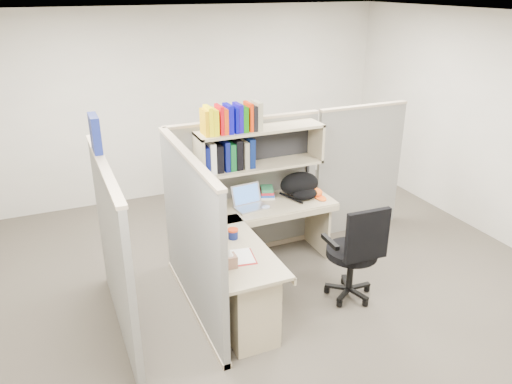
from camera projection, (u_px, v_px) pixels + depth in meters
name	position (u px, v px, depth m)	size (l,w,h in m)	color
ground	(278.00, 289.00, 5.25)	(6.00, 6.00, 0.00)	#3A342D
room_shell	(281.00, 142.00, 4.61)	(6.00, 6.00, 6.00)	beige
cubicle	(228.00, 200.00, 5.14)	(3.79, 1.84, 1.95)	slate
desk	(253.00, 276.00, 4.68)	(1.74, 1.75, 0.73)	tan
laptop	(251.00, 198.00, 5.34)	(0.34, 0.34, 0.24)	#ADADB2
backpack	(302.00, 186.00, 5.61)	(0.46, 0.35, 0.27)	black
orange_cap	(315.00, 192.00, 5.66)	(0.18, 0.20, 0.10)	#F95E15
snack_canister	(233.00, 234.00, 4.73)	(0.10, 0.10, 0.10)	#0E1853
tissue_box	(230.00, 258.00, 4.24)	(0.11, 0.11, 0.18)	#8B634F
mouse	(266.00, 207.00, 5.37)	(0.10, 0.07, 0.04)	#99A9D9
paper_cup	(252.00, 197.00, 5.53)	(0.07, 0.07, 0.10)	white
book_stack	(267.00, 192.00, 5.66)	(0.16, 0.22, 0.11)	gray
loose_paper	(241.00, 256.00, 4.44)	(0.20, 0.27, 0.00)	silver
task_chair	(353.00, 267.00, 4.94)	(0.56, 0.52, 1.07)	black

